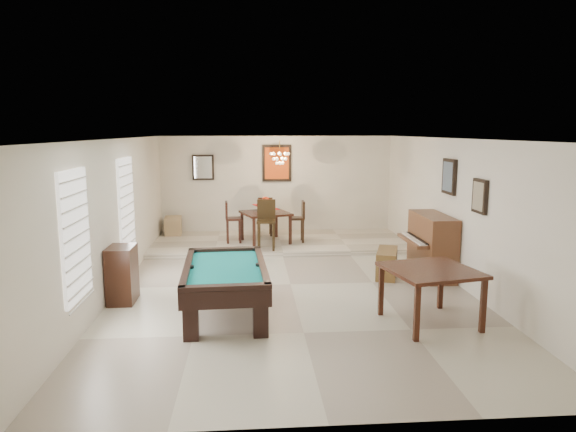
{
  "coord_description": "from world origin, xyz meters",
  "views": [
    {
      "loc": [
        -0.72,
        -8.88,
        2.74
      ],
      "look_at": [
        0.0,
        0.6,
        1.15
      ],
      "focal_mm": 32.0,
      "sensor_mm": 36.0,
      "label": 1
    }
  ],
  "objects": [
    {
      "name": "ground_plane",
      "position": [
        0.0,
        0.0,
        -0.01
      ],
      "size": [
        6.0,
        9.0,
        0.02
      ],
      "primitive_type": "cube",
      "color": "beige"
    },
    {
      "name": "wall_back",
      "position": [
        0.0,
        4.5,
        1.3
      ],
      "size": [
        6.0,
        0.04,
        2.6
      ],
      "primitive_type": "cube",
      "color": "silver",
      "rests_on": "ground_plane"
    },
    {
      "name": "wall_front",
      "position": [
        0.0,
        -4.5,
        1.3
      ],
      "size": [
        6.0,
        0.04,
        2.6
      ],
      "primitive_type": "cube",
      "color": "silver",
      "rests_on": "ground_plane"
    },
    {
      "name": "wall_left",
      "position": [
        -3.0,
        0.0,
        1.3
      ],
      "size": [
        0.04,
        9.0,
        2.6
      ],
      "primitive_type": "cube",
      "color": "silver",
      "rests_on": "ground_plane"
    },
    {
      "name": "wall_right",
      "position": [
        3.0,
        0.0,
        1.3
      ],
      "size": [
        0.04,
        9.0,
        2.6
      ],
      "primitive_type": "cube",
      "color": "silver",
      "rests_on": "ground_plane"
    },
    {
      "name": "ceiling",
      "position": [
        0.0,
        0.0,
        2.6
      ],
      "size": [
        6.0,
        9.0,
        0.04
      ],
      "primitive_type": "cube",
      "color": "white",
      "rests_on": "wall_back"
    },
    {
      "name": "dining_step",
      "position": [
        0.0,
        3.25,
        0.06
      ],
      "size": [
        6.0,
        2.5,
        0.12
      ],
      "primitive_type": "cube",
      "color": "beige",
      "rests_on": "ground_plane"
    },
    {
      "name": "window_left_front",
      "position": [
        -2.97,
        -2.2,
        1.4
      ],
      "size": [
        0.06,
        1.0,
        1.7
      ],
      "primitive_type": "cube",
      "color": "white",
      "rests_on": "wall_left"
    },
    {
      "name": "window_left_rear",
      "position": [
        -2.97,
        0.6,
        1.4
      ],
      "size": [
        0.06,
        1.0,
        1.7
      ],
      "primitive_type": "cube",
      "color": "white",
      "rests_on": "wall_left"
    },
    {
      "name": "pool_table",
      "position": [
        -1.09,
        -1.46,
        0.37
      ],
      "size": [
        1.3,
        2.27,
        0.74
      ],
      "primitive_type": null,
      "rotation": [
        0.0,
        0.0,
        0.05
      ],
      "color": "black",
      "rests_on": "ground_plane"
    },
    {
      "name": "square_table",
      "position": [
        1.83,
        -2.03,
        0.4
      ],
      "size": [
        1.4,
        1.4,
        0.81
      ],
      "primitive_type": null,
      "rotation": [
        0.0,
        0.0,
        0.22
      ],
      "color": "black",
      "rests_on": "ground_plane"
    },
    {
      "name": "upright_piano",
      "position": [
        2.58,
        0.38,
        0.59
      ],
      "size": [
        0.79,
        1.41,
        1.18
      ],
      "primitive_type": null,
      "color": "brown",
      "rests_on": "ground_plane"
    },
    {
      "name": "piano_bench",
      "position": [
        1.87,
        0.4,
        0.25
      ],
      "size": [
        0.63,
        0.98,
        0.51
      ],
      "primitive_type": "cube",
      "rotation": [
        0.0,
        0.0,
        -0.32
      ],
      "color": "brown",
      "rests_on": "ground_plane"
    },
    {
      "name": "apothecary_chest",
      "position": [
        -2.78,
        -0.74,
        0.46
      ],
      "size": [
        0.41,
        0.61,
        0.91
      ],
      "primitive_type": "cube",
      "color": "black",
      "rests_on": "ground_plane"
    },
    {
      "name": "dining_table",
      "position": [
        -0.34,
        3.04,
        0.54
      ],
      "size": [
        1.28,
        1.28,
        0.84
      ],
      "primitive_type": null,
      "rotation": [
        0.0,
        0.0,
        0.32
      ],
      "color": "black",
      "rests_on": "dining_step"
    },
    {
      "name": "flower_vase",
      "position": [
        -0.34,
        3.04,
        1.09
      ],
      "size": [
        0.17,
        0.17,
        0.26
      ],
      "primitive_type": null,
      "rotation": [
        0.0,
        0.0,
        0.11
      ],
      "color": "red",
      "rests_on": "dining_table"
    },
    {
      "name": "dining_chair_south",
      "position": [
        -0.36,
        2.27,
        0.67
      ],
      "size": [
        0.44,
        0.44,
        1.1
      ],
      "primitive_type": null,
      "rotation": [
        0.0,
        0.0,
        -0.07
      ],
      "color": "black",
      "rests_on": "dining_step"
    },
    {
      "name": "dining_chair_north",
      "position": [
        -0.34,
        3.84,
        0.61
      ],
      "size": [
        0.38,
        0.38,
        0.98
      ],
      "primitive_type": null,
      "rotation": [
        0.0,
        0.0,
        3.18
      ],
      "color": "black",
      "rests_on": "dining_step"
    },
    {
      "name": "dining_chair_west",
      "position": [
        -1.1,
        3.08,
        0.61
      ],
      "size": [
        0.38,
        0.38,
        0.97
      ],
      "primitive_type": null,
      "rotation": [
        0.0,
        0.0,
        1.64
      ],
      "color": "black",
      "rests_on": "dining_step"
    },
    {
      "name": "dining_chair_east",
      "position": [
        0.38,
        3.04,
        0.61
      ],
      "size": [
        0.36,
        0.36,
        0.98
      ],
      "primitive_type": null,
      "rotation": [
        0.0,
        0.0,
        -1.57
      ],
      "color": "black",
      "rests_on": "dining_step"
    },
    {
      "name": "corner_bench",
      "position": [
        -2.66,
        4.12,
        0.35
      ],
      "size": [
        0.44,
        0.54,
        0.46
      ],
      "primitive_type": "cube",
      "rotation": [
        0.0,
        0.0,
        0.08
      ],
      "color": "tan",
      "rests_on": "dining_step"
    },
    {
      "name": "chandelier",
      "position": [
        0.0,
        3.2,
        2.2
      ],
      "size": [
        0.44,
        0.44,
        0.6
      ],
      "primitive_type": null,
      "color": "#FFE5B2",
      "rests_on": "ceiling"
    },
    {
      "name": "back_painting",
      "position": [
        0.0,
        4.46,
        1.9
      ],
      "size": [
        0.75,
        0.06,
        0.95
      ],
      "primitive_type": "cube",
      "color": "#D84C14",
      "rests_on": "wall_back"
    },
    {
      "name": "back_mirror",
      "position": [
        -1.9,
        4.46,
        1.8
      ],
      "size": [
        0.55,
        0.06,
        0.65
      ],
      "primitive_type": "cube",
      "color": "white",
      "rests_on": "wall_back"
    },
    {
      "name": "right_picture_upper",
      "position": [
        2.96,
        0.3,
        1.9
      ],
      "size": [
        0.06,
        0.55,
        0.65
      ],
      "primitive_type": "cube",
      "color": "slate",
      "rests_on": "wall_right"
    },
    {
      "name": "right_picture_lower",
      "position": [
        2.96,
        -1.0,
        1.7
      ],
      "size": [
        0.06,
        0.45,
        0.55
      ],
      "primitive_type": "cube",
      "color": "gray",
      "rests_on": "wall_right"
    }
  ]
}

